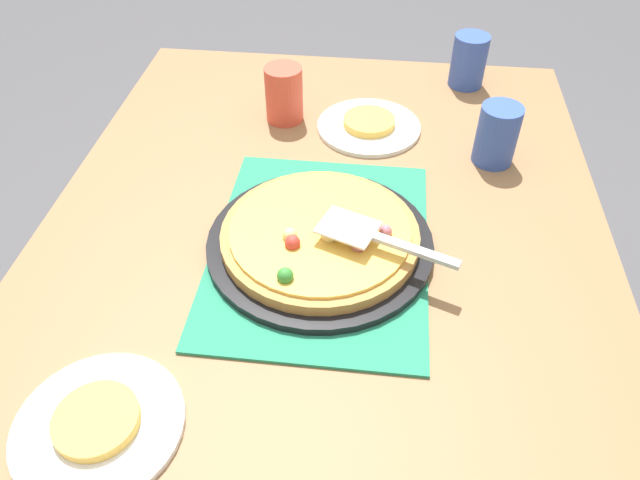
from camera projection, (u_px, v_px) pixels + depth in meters
name	position (u px, v px, depth m)	size (l,w,h in m)	color
ground_plane	(320.00, 459.00, 1.53)	(8.00, 8.00, 0.00)	#4C4C51
dining_table	(320.00, 292.00, 1.09)	(1.40, 1.00, 0.75)	olive
placemat	(320.00, 247.00, 1.01)	(0.48, 0.36, 0.01)	#237F5B
pizza_pan	(320.00, 243.00, 1.01)	(0.38, 0.38, 0.01)	black
pizza	(320.00, 235.00, 0.99)	(0.33, 0.33, 0.05)	#B78442
plate_near_left	(99.00, 425.00, 0.77)	(0.22, 0.22, 0.01)	white
plate_far_right	(369.00, 127.00, 1.28)	(0.22, 0.22, 0.01)	white
served_slice_left	(96.00, 420.00, 0.76)	(0.11, 0.11, 0.02)	#EAB747
served_slice_right	(369.00, 122.00, 1.27)	(0.11, 0.11, 0.02)	#EAB747
cup_near	(284.00, 94.00, 1.27)	(0.08, 0.08, 0.12)	#E04C38
cup_far	(469.00, 61.00, 1.38)	(0.08, 0.08, 0.12)	#3351AD
cup_corner	(497.00, 135.00, 1.16)	(0.08, 0.08, 0.12)	#3351AD
pizza_server	(375.00, 237.00, 0.94)	(0.12, 0.23, 0.01)	silver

